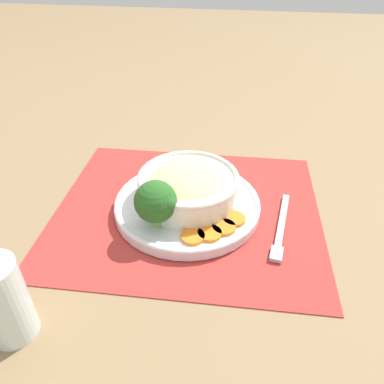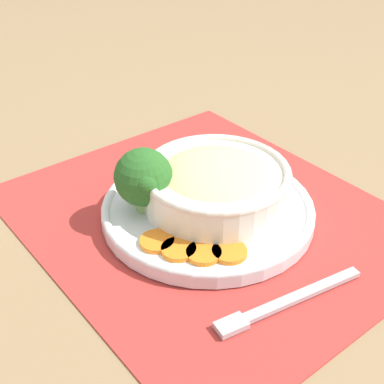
{
  "view_description": "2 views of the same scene",
  "coord_description": "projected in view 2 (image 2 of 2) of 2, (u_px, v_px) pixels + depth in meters",
  "views": [
    {
      "loc": [
        -0.1,
        0.55,
        0.45
      ],
      "look_at": [
        -0.01,
        -0.0,
        0.04
      ],
      "focal_mm": 35.0,
      "sensor_mm": 36.0,
      "label": 1
    },
    {
      "loc": [
        -0.44,
        0.35,
        0.42
      ],
      "look_at": [
        0.01,
        0.02,
        0.04
      ],
      "focal_mm": 50.0,
      "sensor_mm": 36.0,
      "label": 2
    }
  ],
  "objects": [
    {
      "name": "bowl",
      "position": [
        216.0,
        182.0,
        0.68
      ],
      "size": [
        0.19,
        0.19,
        0.06
      ],
      "color": "silver",
      "rests_on": "plate"
    },
    {
      "name": "placemat",
      "position": [
        208.0,
        217.0,
        0.7
      ],
      "size": [
        0.51,
        0.44,
        0.0
      ],
      "color": "#B2332D",
      "rests_on": "ground_plane"
    },
    {
      "name": "carrot_slice_far",
      "position": [
        204.0,
        253.0,
        0.6
      ],
      "size": [
        0.04,
        0.04,
        0.01
      ],
      "color": "orange",
      "rests_on": "plate"
    },
    {
      "name": "carrot_slice_extra",
      "position": [
        229.0,
        252.0,
        0.61
      ],
      "size": [
        0.04,
        0.04,
        0.01
      ],
      "color": "orange",
      "rests_on": "plate"
    },
    {
      "name": "carrot_slice_near",
      "position": [
        157.0,
        241.0,
        0.62
      ],
      "size": [
        0.04,
        0.04,
        0.01
      ],
      "color": "orange",
      "rests_on": "plate"
    },
    {
      "name": "carrot_slice_middle",
      "position": [
        179.0,
        249.0,
        0.61
      ],
      "size": [
        0.04,
        0.04,
        0.01
      ],
      "color": "orange",
      "rests_on": "plate"
    },
    {
      "name": "fork",
      "position": [
        277.0,
        306.0,
        0.56
      ],
      "size": [
        0.04,
        0.18,
        0.01
      ],
      "rotation": [
        0.0,
        0.0,
        -0.14
      ],
      "color": "#B7B7BC",
      "rests_on": "placemat"
    },
    {
      "name": "ground_plane",
      "position": [
        208.0,
        218.0,
        0.7
      ],
      "size": [
        4.0,
        4.0,
        0.0
      ],
      "primitive_type": "plane",
      "color": "#8C704C"
    },
    {
      "name": "broccoli_floret",
      "position": [
        144.0,
        178.0,
        0.65
      ],
      "size": [
        0.07,
        0.07,
        0.08
      ],
      "color": "#84AD5B",
      "rests_on": "plate"
    },
    {
      "name": "plate",
      "position": [
        208.0,
        209.0,
        0.69
      ],
      "size": [
        0.27,
        0.27,
        0.02
      ],
      "color": "silver",
      "rests_on": "placemat"
    }
  ]
}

